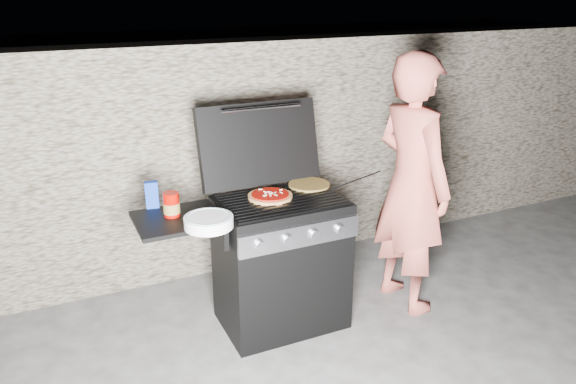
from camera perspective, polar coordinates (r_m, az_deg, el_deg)
name	(u,v)px	position (r m, az deg, el deg)	size (l,w,h in m)	color
ground	(281,321)	(4.01, -0.67, -12.92)	(50.00, 50.00, 0.00)	#403E3C
stone_wall	(227,157)	(4.51, -6.19, 3.59)	(8.00, 0.35, 1.80)	#9D9480
gas_grill	(246,270)	(3.69, -4.27, -7.90)	(1.34, 0.79, 0.91)	black
pizza_topped	(270,195)	(3.60, -1.82, -0.35)	(0.29, 0.29, 0.03)	tan
pizza_plain	(309,185)	(3.81, 2.15, 0.76)	(0.28, 0.28, 0.02)	#B08D3C
sauce_jar	(171,204)	(3.39, -11.77, -1.24)	(0.09, 0.09, 0.15)	#9F0600
blue_carton	(152,195)	(3.54, -13.67, -0.28)	(0.08, 0.04, 0.17)	#11319B
plate_stack	(209,222)	(3.22, -8.07, -3.01)	(0.28, 0.28, 0.06)	white
person	(412,185)	(3.94, 12.45, 0.75)	(0.66, 0.43, 1.81)	#D35F51
tongs	(356,181)	(3.82, 6.97, 1.13)	(0.01, 0.01, 0.39)	black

